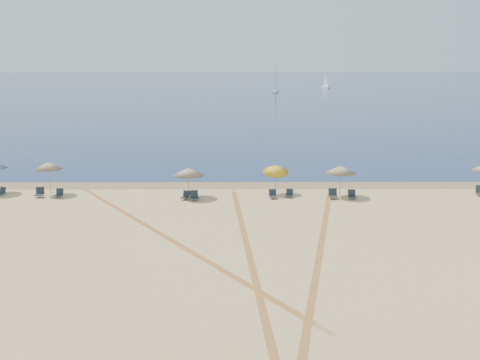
% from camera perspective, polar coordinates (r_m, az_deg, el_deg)
% --- Properties ---
extents(ground, '(160.00, 160.00, 0.00)m').
position_cam_1_polar(ground, '(20.98, 0.31, -15.59)').
color(ground, tan).
rests_on(ground, ground).
extents(ocean, '(500.00, 500.00, 0.00)m').
position_cam_1_polar(ocean, '(243.68, -0.27, 10.29)').
color(ocean, '#0C2151').
rests_on(ocean, ground).
extents(wet_sand, '(500.00, 500.00, 0.00)m').
position_cam_1_polar(wet_sand, '(43.62, -0.03, -0.51)').
color(wet_sand, olive).
rests_on(wet_sand, ground).
extents(umbrella_1, '(2.00, 2.00, 2.58)m').
position_cam_1_polar(umbrella_1, '(42.43, -19.63, 1.45)').
color(umbrella_1, gray).
rests_on(umbrella_1, ground).
extents(umbrella_2, '(2.31, 2.31, 2.30)m').
position_cam_1_polar(umbrella_2, '(39.32, -5.50, 0.89)').
color(umbrella_2, gray).
rests_on(umbrella_2, ground).
extents(umbrella_3, '(1.96, 2.04, 2.51)m').
position_cam_1_polar(umbrella_3, '(40.21, 3.79, 1.21)').
color(umbrella_3, gray).
rests_on(umbrella_3, ground).
extents(umbrella_4, '(2.24, 2.24, 2.41)m').
position_cam_1_polar(umbrella_4, '(40.07, 10.63, 1.11)').
color(umbrella_4, gray).
rests_on(umbrella_4, ground).
extents(chair_1, '(0.67, 0.72, 0.61)m').
position_cam_1_polar(chair_1, '(44.07, -23.93, -1.13)').
color(chair_1, black).
rests_on(chair_1, ground).
extents(chair_2, '(0.67, 0.76, 0.73)m').
position_cam_1_polar(chair_2, '(42.37, -20.46, -1.28)').
color(chair_2, black).
rests_on(chair_2, ground).
extents(chair_3, '(0.56, 0.64, 0.63)m').
position_cam_1_polar(chair_3, '(41.88, -18.59, -1.36)').
color(chair_3, black).
rests_on(chair_3, ground).
extents(chair_4, '(0.73, 0.78, 0.65)m').
position_cam_1_polar(chair_4, '(39.21, -5.78, -1.67)').
color(chair_4, black).
rests_on(chair_4, ground).
extents(chair_5, '(0.73, 0.81, 0.71)m').
position_cam_1_polar(chair_5, '(38.94, -4.87, -1.70)').
color(chair_5, black).
rests_on(chair_5, ground).
extents(chair_6, '(0.62, 0.70, 0.66)m').
position_cam_1_polar(chair_6, '(39.39, 3.51, -1.55)').
color(chair_6, black).
rests_on(chair_6, ground).
extents(chair_7, '(0.64, 0.70, 0.62)m').
position_cam_1_polar(chair_7, '(39.79, 5.26, -1.46)').
color(chair_7, black).
rests_on(chair_7, ground).
extents(chair_8, '(0.62, 0.73, 0.73)m').
position_cam_1_polar(chair_8, '(39.83, 9.83, -1.50)').
color(chair_8, black).
rests_on(chair_8, ground).
extents(chair_9, '(0.58, 0.67, 0.66)m').
position_cam_1_polar(chair_9, '(40.08, 11.77, -1.55)').
color(chair_9, black).
rests_on(chair_9, ground).
extents(chair_10, '(0.81, 0.88, 0.74)m').
position_cam_1_polar(chair_10, '(44.01, 24.11, -1.08)').
color(chair_10, black).
rests_on(chair_10, ground).
extents(sailboat_0, '(2.75, 4.46, 6.51)m').
position_cam_1_polar(sailboat_0, '(198.98, 9.08, 10.18)').
color(sailboat_0, white).
rests_on(sailboat_0, ocean).
extents(sailboat_1, '(2.33, 5.85, 8.49)m').
position_cam_1_polar(sailboat_1, '(169.20, 3.81, 10.10)').
color(sailboat_1, white).
rests_on(sailboat_1, ocean).
extents(tire_tracks, '(45.28, 40.70, 0.00)m').
position_cam_1_polar(tire_tracks, '(29.46, -0.09, -7.05)').
color(tire_tracks, tan).
rests_on(tire_tracks, ground).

